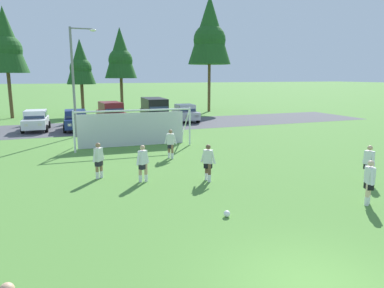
{
  "coord_description": "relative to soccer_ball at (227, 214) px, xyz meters",
  "views": [
    {
      "loc": [
        -4.99,
        -5.57,
        4.6
      ],
      "look_at": [
        0.87,
        9.73,
        1.42
      ],
      "focal_mm": 33.18,
      "sensor_mm": 36.0,
      "label": 1
    }
  ],
  "objects": [
    {
      "name": "parked_car_slot_far_left",
      "position": [
        -6.7,
        22.57,
        0.77
      ],
      "size": [
        2.24,
        4.3,
        1.72
      ],
      "color": "silver",
      "rests_on": "ground"
    },
    {
      "name": "soccer_ball",
      "position": [
        0.0,
        0.0,
        0.0
      ],
      "size": [
        0.22,
        0.22,
        0.22
      ],
      "color": "white",
      "rests_on": "ground"
    },
    {
      "name": "player_winger_left",
      "position": [
        -1.66,
        4.87,
        0.71
      ],
      "size": [
        0.68,
        0.46,
        1.64
      ],
      "color": "tan",
      "rests_on": "ground"
    },
    {
      "name": "player_winger_right",
      "position": [
        -3.4,
        6.12,
        0.71
      ],
      "size": [
        0.6,
        0.56,
        1.64
      ],
      "color": "#936B4C",
      "rests_on": "ground"
    },
    {
      "name": "tree_center_back",
      "position": [
        -2.11,
        33.09,
        5.83
      ],
      "size": [
        3.25,
        3.25,
        8.66
      ],
      "color": "brown",
      "rests_on": "ground"
    },
    {
      "name": "player_midfield_center",
      "position": [
        7.47,
        1.29,
        0.71
      ],
      "size": [
        0.33,
        0.73,
        1.64
      ],
      "color": "tan",
      "rests_on": "ground"
    },
    {
      "name": "parked_car_slot_left",
      "position": [
        -3.55,
        21.57,
        0.77
      ],
      "size": [
        2.15,
        4.26,
        1.72
      ],
      "color": "navy",
      "rests_on": "ground"
    },
    {
      "name": "street_lamp",
      "position": [
        -3.54,
        18.15,
        4.06
      ],
      "size": [
        2.0,
        0.32,
        8.05
      ],
      "color": "slate",
      "rests_on": "ground"
    },
    {
      "name": "tree_right_edge",
      "position": [
        13.47,
        32.24,
        9.78
      ],
      "size": [
        5.39,
        5.39,
        14.37
      ],
      "color": "brown",
      "rests_on": "ground"
    },
    {
      "name": "parked_car_slot_center_left",
      "position": [
        -0.26,
        23.57,
        1.0
      ],
      "size": [
        2.41,
        4.73,
        2.16
      ],
      "color": "maroon",
      "rests_on": "ground"
    },
    {
      "name": "parked_car_slot_center_right",
      "position": [
        7.14,
        23.73,
        0.77
      ],
      "size": [
        2.18,
        4.28,
        1.72
      ],
      "color": "#B2B2BC",
      "rests_on": "ground"
    },
    {
      "name": "tree_mid_left",
      "position": [
        -9.57,
        33.15,
        7.92
      ],
      "size": [
        4.38,
        4.38,
        11.68
      ],
      "color": "brown",
      "rests_on": "ground"
    },
    {
      "name": "ground_plane",
      "position": [
        -0.03,
        10.67,
        -0.11
      ],
      "size": [
        400.0,
        400.0,
        0.0
      ],
      "primitive_type": "plane",
      "color": "#518438"
    },
    {
      "name": "player_striker_near",
      "position": [
        5.26,
        -0.79,
        0.71
      ],
      "size": [
        0.44,
        0.68,
        1.64
      ],
      "color": "beige",
      "rests_on": "ground"
    },
    {
      "name": "player_defender_far",
      "position": [
        0.82,
        8.72,
        0.71
      ],
      "size": [
        0.68,
        0.44,
        1.64
      ],
      "color": "#936B4C",
      "rests_on": "ground"
    },
    {
      "name": "parked_car_slot_center",
      "position": [
        3.52,
        22.15,
        1.23
      ],
      "size": [
        2.41,
        4.91,
        2.52
      ],
      "color": "black",
      "rests_on": "ground"
    },
    {
      "name": "soccer_goal",
      "position": [
        -0.44,
        12.86,
        1.18
      ],
      "size": [
        7.48,
        2.18,
        2.57
      ],
      "color": "white",
      "rests_on": "ground"
    },
    {
      "name": "player_trailing_back",
      "position": [
        1.05,
        3.98,
        0.71
      ],
      "size": [
        0.55,
        0.61,
        1.64
      ],
      "color": "brown",
      "rests_on": "ground"
    },
    {
      "name": "tree_mid_right",
      "position": [
        2.59,
        34.0,
        6.92
      ],
      "size": [
        3.84,
        3.84,
        10.23
      ],
      "color": "brown",
      "rests_on": "ground"
    },
    {
      "name": "parking_lot_strip",
      "position": [
        -0.03,
        22.73,
        -0.11
      ],
      "size": [
        52.0,
        8.4,
        0.01
      ],
      "primitive_type": "cube",
      "color": "#4C4C51",
      "rests_on": "ground"
    }
  ]
}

